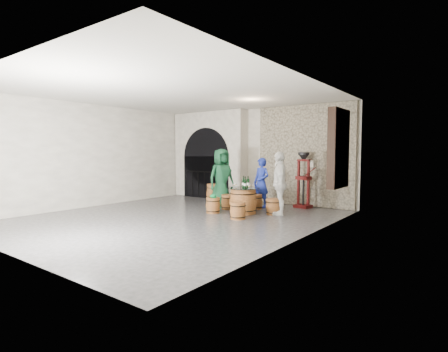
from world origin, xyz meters
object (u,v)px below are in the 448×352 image
Objects in this scene: barrel_stool_near_left at (213,205)px; side_barrel at (213,194)px; corking_press at (303,175)px; barrel_stool_far at (256,202)px; wine_bottle_center at (245,184)px; barrel_table at (243,201)px; person_white at (279,183)px; barrel_stool_left at (228,202)px; barrel_stool_right at (273,207)px; barrel_stool_near_right at (238,211)px; wine_bottle_right at (248,183)px; person_green at (222,178)px; wine_bottle_left at (243,183)px; person_blue at (261,183)px.

side_barrel reaches higher than barrel_stool_near_left.
side_barrel is 0.37× the size of corking_press.
wine_bottle_center is (0.21, -0.91, 0.63)m from barrel_stool_far.
person_white is (0.91, 0.41, 0.51)m from barrel_table.
barrel_stool_left and barrel_stool_right have the same top height.
side_barrel is at bearing 172.90° from barrel_stool_far.
wine_bottle_right reaches higher than barrel_stool_near_right.
barrel_stool_near_right is 0.97m from wine_bottle_center.
barrel_table reaches higher than barrel_stool_left.
barrel_stool_near_right is 1.15m from wine_bottle_right.
barrel_stool_near_left is (-0.61, -1.29, 0.00)m from barrel_stool_far.
corking_press reaches higher than wine_bottle_right.
barrel_table reaches higher than barrel_stool_near_left.
person_green reaches higher than person_white.
wine_bottle_center is 2.37m from side_barrel.
barrel_stool_right is at bearing 16.88° from wine_bottle_left.
barrel_stool_right is 0.67m from person_white.
wine_bottle_left is (0.04, -0.74, 0.63)m from barrel_stool_far.
barrel_stool_far is 1.43m from barrel_stool_near_left.
wine_bottle_right is 2.23m from side_barrel.
person_blue is at bearing 101.07° from wine_bottle_right.
corking_press reaches higher than barrel_stool_right.
barrel_stool_far is at bearing -7.10° from side_barrel.
wine_bottle_left and wine_bottle_center have the same top height.
barrel_table reaches higher than barrel_stool_near_right.
barrel_stool_left is 0.68× the size of side_barrel.
person_white is at bearing -73.38° from person_green.
barrel_table is 0.51× the size of person_green.
person_white is (0.14, 0.06, 0.65)m from barrel_stool_right.
corking_press reaches higher than barrel_stool_near_right.
corking_press is at bearing 64.25° from barrel_table.
person_green is 1.12m from side_barrel.
corking_press is at bearing 55.32° from barrel_stool_near_left.
side_barrel is at bearing 150.55° from wine_bottle_center.
barrel_stool_left is (-0.77, 0.34, -0.14)m from barrel_table.
person_white is at bearing 2.33° from barrel_stool_left.
barrel_stool_near_right is at bearing -64.58° from wine_bottle_left.
person_white reaches higher than barrel_stool_right.
barrel_stool_near_left is 1.87m from person_blue.
person_green is 5.58× the size of wine_bottle_left.
barrel_stool_far is 0.95m from wine_bottle_right.
barrel_stool_left is at bearing 156.11° from barrel_table.
barrel_stool_right is at bearing -15.02° from side_barrel.
wine_bottle_center is at bearing -78.12° from wine_bottle_right.
corking_press reaches higher than barrel_table.
barrel_stool_left is at bearing 94.09° from barrel_stool_near_left.
barrel_stool_left is 1.23m from person_blue.
barrel_stool_right is at bearing 15.35° from wine_bottle_right.
person_blue is at bearing 71.59° from barrel_stool_near_left.
barrel_stool_right is 0.25× the size of person_white.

